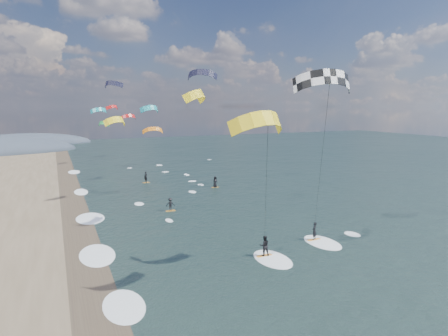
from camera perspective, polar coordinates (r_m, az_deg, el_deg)
name	(u,v)px	position (r m, az deg, el deg)	size (l,w,h in m)	color
ground	(325,316)	(24.08, 15.17, -20.96)	(260.00, 260.00, 0.00)	black
wet_sand_strip	(91,283)	(28.48, -19.61, -16.19)	(3.00, 240.00, 0.00)	#382D23
kitesurfer_near_a	(328,119)	(27.81, 15.54, 7.25)	(7.76, 8.70, 15.01)	orange
kitesurfer_near_b	(269,170)	(24.50, 6.81, -0.29)	(7.08, 8.50, 12.52)	orange
far_kitesurfers	(180,189)	(52.07, -6.68, -3.12)	(10.90, 18.26, 1.80)	orange
bg_kite_field	(134,108)	(71.36, -13.54, 8.92)	(14.46, 71.65, 10.15)	yellow
shoreline_surf	(101,256)	(32.93, -18.24, -12.56)	(2.40, 79.40, 0.11)	white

